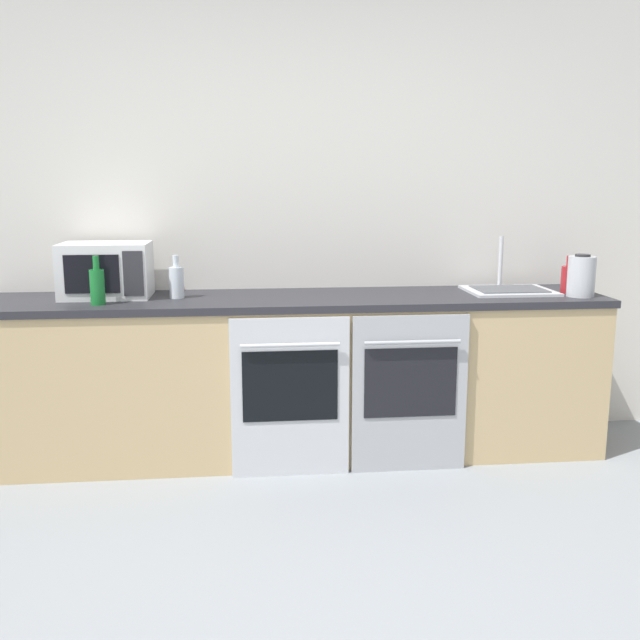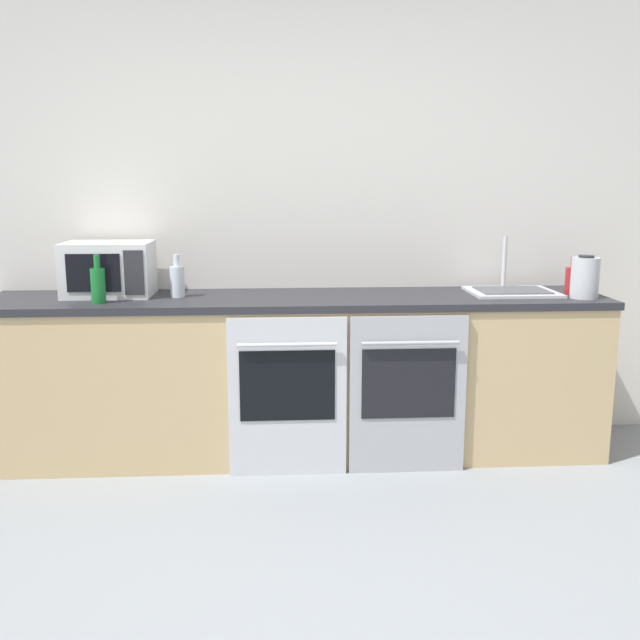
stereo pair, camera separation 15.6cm
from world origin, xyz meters
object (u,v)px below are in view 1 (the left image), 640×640
at_px(oven_left, 290,396).
at_px(bottle_green, 97,286).
at_px(oven_right, 410,393).
at_px(kettle, 581,276).
at_px(bottle_red, 569,278).
at_px(bottle_clear, 177,281).
at_px(sink, 509,289).
at_px(microwave, 106,270).

height_order(oven_left, bottle_green, bottle_green).
bearing_deg(oven_right, kettle, 9.89).
bearing_deg(bottle_green, bottle_red, 2.90).
bearing_deg(bottle_clear, sink, 0.63).
height_order(bottle_green, bottle_clear, bottle_green).
xyz_separation_m(bottle_clear, kettle, (2.17, -0.17, 0.02)).
distance_m(bottle_red, sink, 0.33).
height_order(oven_left, bottle_red, bottle_red).
relative_size(microwave, bottle_clear, 2.02).
bearing_deg(sink, bottle_clear, -179.37).
xyz_separation_m(microwave, bottle_clear, (0.38, -0.07, -0.06)).
height_order(microwave, kettle, microwave).
distance_m(bottle_red, kettle, 0.14).
xyz_separation_m(microwave, bottle_green, (-0.00, -0.24, -0.05)).
xyz_separation_m(oven_left, bottle_clear, (-0.58, 0.34, 0.55)).
bearing_deg(oven_left, sink, 16.04).
relative_size(microwave, bottle_red, 2.23).
bearing_deg(oven_left, bottle_red, 10.77).
distance_m(bottle_green, sink, 2.23).
bearing_deg(kettle, bottle_red, 93.40).
distance_m(oven_right, sink, 0.88).
height_order(oven_right, sink, sink).
bearing_deg(microwave, bottle_red, -2.60).
distance_m(bottle_green, kettle, 2.55).
distance_m(bottle_green, bottle_clear, 0.41).
bearing_deg(kettle, microwave, 174.46).
xyz_separation_m(bottle_clear, sink, (1.84, 0.02, -0.07)).
height_order(bottle_green, sink, sink).
distance_m(oven_left, bottle_red, 1.70).
distance_m(microwave, kettle, 2.56).
relative_size(oven_left, bottle_red, 4.01).
relative_size(bottle_clear, kettle, 1.00).
xyz_separation_m(oven_left, bottle_red, (1.58, 0.30, 0.54)).
bearing_deg(microwave, oven_left, -23.50).
distance_m(oven_left, oven_right, 0.62).
xyz_separation_m(oven_right, bottle_red, (0.96, 0.30, 0.54)).
bearing_deg(oven_right, bottle_red, 17.37).
bearing_deg(sink, bottle_red, -10.88).
xyz_separation_m(oven_left, kettle, (1.59, 0.17, 0.57)).
distance_m(kettle, sink, 0.39).
relative_size(bottle_red, sink, 0.44).
bearing_deg(bottle_red, bottle_green, -177.10).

